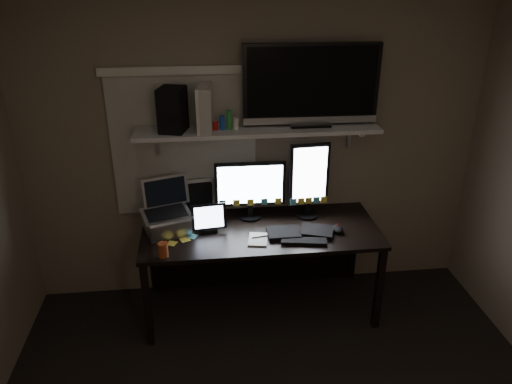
{
  "coord_description": "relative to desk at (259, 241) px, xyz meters",
  "views": [
    {
      "loc": [
        -0.42,
        -1.89,
        2.58
      ],
      "look_at": [
        -0.06,
        1.25,
        1.13
      ],
      "focal_mm": 35.0,
      "sensor_mm": 36.0,
      "label": 1
    }
  ],
  "objects": [
    {
      "name": "back_wall",
      "position": [
        0.0,
        0.25,
        0.7
      ],
      "size": [
        3.6,
        0.0,
        3.6
      ],
      "primitive_type": "plane",
      "rotation": [
        1.57,
        0.0,
        0.0
      ],
      "color": "#7B6958",
      "rests_on": "floor"
    },
    {
      "name": "window_blinds",
      "position": [
        -0.55,
        0.24,
        0.75
      ],
      "size": [
        1.1,
        0.02,
        1.1
      ],
      "primitive_type": "cube",
      "color": "beige",
      "rests_on": "back_wall"
    },
    {
      "name": "desk",
      "position": [
        0.0,
        0.0,
        0.0
      ],
      "size": [
        1.8,
        0.75,
        0.73
      ],
      "color": "black",
      "rests_on": "floor"
    },
    {
      "name": "wall_shelf",
      "position": [
        0.0,
        0.08,
        0.91
      ],
      "size": [
        1.8,
        0.35,
        0.03
      ],
      "primitive_type": "cube",
      "color": "beige",
      "rests_on": "back_wall"
    },
    {
      "name": "monitor_landscape",
      "position": [
        -0.06,
        0.08,
        0.42
      ],
      "size": [
        0.55,
        0.07,
        0.48
      ],
      "primitive_type": "cube",
      "rotation": [
        0.0,
        0.0,
        -0.02
      ],
      "color": "black",
      "rests_on": "desk"
    },
    {
      "name": "monitor_portrait",
      "position": [
        0.4,
        0.06,
        0.49
      ],
      "size": [
        0.31,
        0.08,
        0.62
      ],
      "primitive_type": "cube",
      "rotation": [
        0.0,
        0.0,
        0.06
      ],
      "color": "black",
      "rests_on": "desk"
    },
    {
      "name": "keyboard",
      "position": [
        0.29,
        -0.23,
        0.19
      ],
      "size": [
        0.53,
        0.28,
        0.03
      ],
      "primitive_type": "cube",
      "rotation": [
        0.0,
        0.0,
        -0.17
      ],
      "color": "black",
      "rests_on": "desk"
    },
    {
      "name": "mouse",
      "position": [
        0.58,
        -0.22,
        0.2
      ],
      "size": [
        0.08,
        0.12,
        0.04
      ],
      "primitive_type": "ellipsoid",
      "rotation": [
        0.0,
        0.0,
        0.01
      ],
      "color": "black",
      "rests_on": "desk"
    },
    {
      "name": "notepad",
      "position": [
        -0.04,
        -0.28,
        0.18
      ],
      "size": [
        0.17,
        0.21,
        0.01
      ],
      "primitive_type": "cube",
      "rotation": [
        0.0,
        0.0,
        -0.18
      ],
      "color": "silver",
      "rests_on": "desk"
    },
    {
      "name": "tablet",
      "position": [
        -0.39,
        -0.11,
        0.29
      ],
      "size": [
        0.27,
        0.14,
        0.23
      ],
      "primitive_type": "cube",
      "rotation": [
        0.0,
        0.0,
        0.11
      ],
      "color": "black",
      "rests_on": "desk"
    },
    {
      "name": "file_sorter",
      "position": [
        -0.47,
        0.2,
        0.33
      ],
      "size": [
        0.25,
        0.14,
        0.3
      ],
      "primitive_type": "cube",
      "rotation": [
        0.0,
        0.0,
        0.13
      ],
      "color": "black",
      "rests_on": "desk"
    },
    {
      "name": "laptop",
      "position": [
        -0.7,
        -0.09,
        0.37
      ],
      "size": [
        0.42,
        0.38,
        0.39
      ],
      "primitive_type": "cube",
      "rotation": [
        0.0,
        0.0,
        0.31
      ],
      "color": "#B2B1B6",
      "rests_on": "desk"
    },
    {
      "name": "cup",
      "position": [
        -0.72,
        -0.43,
        0.23
      ],
      "size": [
        0.07,
        0.07,
        0.1
      ],
      "primitive_type": "cylinder",
      "rotation": [
        0.0,
        0.0,
        -0.01
      ],
      "color": "#963E1B",
      "rests_on": "desk"
    },
    {
      "name": "sticky_notes",
      "position": [
        -0.56,
        -0.17,
        0.18
      ],
      "size": [
        0.31,
        0.24,
        0.0
      ],
      "primitive_type": null,
      "rotation": [
        0.0,
        0.0,
        -0.08
      ],
      "color": "yellow",
      "rests_on": "desk"
    },
    {
      "name": "tv",
      "position": [
        0.39,
        0.09,
        1.22
      ],
      "size": [
        1.0,
        0.2,
        0.6
      ],
      "primitive_type": "cube",
      "rotation": [
        0.0,
        0.0,
        -0.02
      ],
      "color": "black",
      "rests_on": "wall_shelf"
    },
    {
      "name": "game_console",
      "position": [
        -0.38,
        0.06,
        1.09
      ],
      "size": [
        0.13,
        0.28,
        0.32
      ],
      "primitive_type": "cube",
      "rotation": [
        0.0,
        0.0,
        -0.17
      ],
      "color": "beige",
      "rests_on": "wall_shelf"
    },
    {
      "name": "speaker",
      "position": [
        -0.61,
        0.05,
        1.08
      ],
      "size": [
        0.22,
        0.25,
        0.31
      ],
      "primitive_type": "cube",
      "rotation": [
        0.0,
        0.0,
        -0.27
      ],
      "color": "black",
      "rests_on": "wall_shelf"
    },
    {
      "name": "bottles",
      "position": [
        -0.24,
        0.04,
        1.0
      ],
      "size": [
        0.24,
        0.11,
        0.15
      ],
      "primitive_type": null,
      "rotation": [
        0.0,
        0.0,
        -0.24
      ],
      "color": "#A50F0C",
      "rests_on": "wall_shelf"
    }
  ]
}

